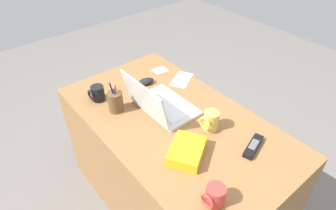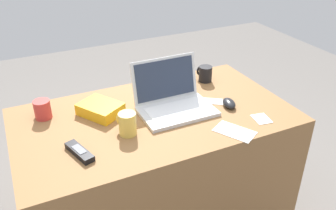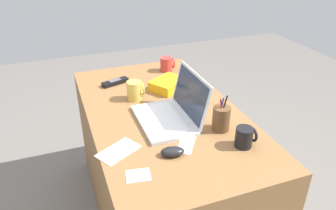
{
  "view_description": "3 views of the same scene",
  "coord_description": "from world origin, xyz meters",
  "views": [
    {
      "loc": [
        -0.87,
        0.75,
        1.72
      ],
      "look_at": [
        0.06,
        -0.02,
        0.77
      ],
      "focal_mm": 31.07,
      "sensor_mm": 36.0,
      "label": 1
    },
    {
      "loc": [
        -0.57,
        -1.34,
        1.59
      ],
      "look_at": [
        0.06,
        -0.03,
        0.77
      ],
      "focal_mm": 38.36,
      "sensor_mm": 36.0,
      "label": 2
    },
    {
      "loc": [
        1.35,
        -0.47,
        1.54
      ],
      "look_at": [
        0.07,
        0.0,
        0.79
      ],
      "focal_mm": 35.02,
      "sensor_mm": 36.0,
      "label": 3
    }
  ],
  "objects": [
    {
      "name": "laptop",
      "position": [
        0.1,
        0.01,
        0.77
      ],
      "size": [
        0.35,
        0.28,
        0.23
      ],
      "color": "silver",
      "rests_on": "desk"
    },
    {
      "name": "desk",
      "position": [
        0.0,
        0.0,
        0.36
      ],
      "size": [
        1.3,
        0.73,
        0.72
      ],
      "primitive_type": "cube",
      "color": "olive",
      "rests_on": "ground"
    },
    {
      "name": "ground_plane",
      "position": [
        0.0,
        0.0,
        0.0
      ],
      "size": [
        6.0,
        6.0,
        0.0
      ],
      "primitive_type": "plane",
      "color": "slate"
    },
    {
      "name": "snack_bag",
      "position": [
        -0.23,
        0.11,
        0.75
      ],
      "size": [
        0.22,
        0.24,
        0.05
      ],
      "primitive_type": "cube",
      "rotation": [
        0.0,
        0.0,
        0.56
      ],
      "color": "#F2AD19",
      "rests_on": "desk"
    },
    {
      "name": "coffee_mug_spare",
      "position": [
        -0.17,
        -0.1,
        0.77
      ],
      "size": [
        0.08,
        0.09,
        0.1
      ],
      "color": "#E0BC4C",
      "rests_on": "desk"
    },
    {
      "name": "paper_note_near_laptop",
      "position": [
        0.31,
        0.0,
        0.72
      ],
      "size": [
        0.16,
        0.14,
        0.0
      ],
      "primitive_type": "cube",
      "rotation": [
        0.0,
        0.0,
        -0.6
      ],
      "color": "white",
      "rests_on": "desk"
    },
    {
      "name": "paper_note_left",
      "position": [
        0.26,
        -0.28,
        0.72
      ],
      "size": [
        0.17,
        0.2,
        0.0
      ],
      "primitive_type": "cube",
      "rotation": [
        0.0,
        0.0,
        0.51
      ],
      "color": "white",
      "rests_on": "desk"
    },
    {
      "name": "computer_mouse",
      "position": [
        0.36,
        -0.09,
        0.74
      ],
      "size": [
        0.08,
        0.11,
        0.04
      ],
      "primitive_type": "ellipsoid",
      "rotation": [
        0.0,
        0.0,
        -0.22
      ],
      "color": "black",
      "rests_on": "desk"
    },
    {
      "name": "coffee_mug_tall",
      "position": [
        0.4,
        0.22,
        0.77
      ],
      "size": [
        0.07,
        0.08,
        0.09
      ],
      "color": "black",
      "rests_on": "desk"
    },
    {
      "name": "cordless_phone",
      "position": [
        -0.39,
        -0.16,
        0.73
      ],
      "size": [
        0.09,
        0.17,
        0.03
      ],
      "color": "black",
      "rests_on": "desk"
    },
    {
      "name": "coffee_mug_white",
      "position": [
        -0.48,
        0.2,
        0.77
      ],
      "size": [
        0.08,
        0.09,
        0.09
      ],
      "color": "#C63833",
      "rests_on": "desk"
    },
    {
      "name": "paper_note_right",
      "position": [
        0.43,
        -0.25,
        0.72
      ],
      "size": [
        0.09,
        0.1,
        0.0
      ],
      "primitive_type": "cube",
      "rotation": [
        0.0,
        0.0,
        -0.16
      ],
      "color": "white",
      "rests_on": "desk"
    },
    {
      "name": "pen_holder",
      "position": [
        0.26,
        0.19,
        0.78
      ],
      "size": [
        0.08,
        0.08,
        0.18
      ],
      "color": "brown",
      "rests_on": "desk"
    }
  ]
}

